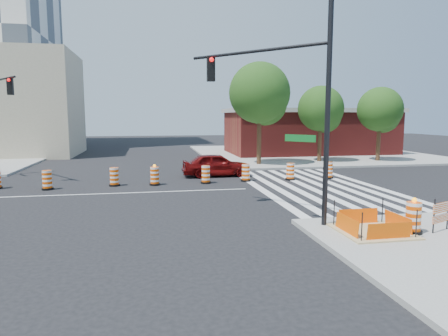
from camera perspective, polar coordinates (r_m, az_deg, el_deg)
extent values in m
plane|color=black|center=(20.82, -16.01, -3.53)|extent=(120.00, 120.00, 0.00)
cube|color=gray|center=(41.74, 11.93, 2.07)|extent=(22.00, 22.00, 0.15)
cube|color=silver|center=(21.52, 5.16, -2.90)|extent=(0.45, 13.50, 0.01)
cube|color=silver|center=(21.78, 7.44, -2.81)|extent=(0.45, 13.50, 0.01)
cube|color=silver|center=(22.08, 9.67, -2.72)|extent=(0.45, 13.50, 0.01)
cube|color=silver|center=(22.40, 11.83, -2.62)|extent=(0.45, 13.50, 0.01)
cube|color=silver|center=(22.76, 13.92, -2.53)|extent=(0.45, 13.50, 0.01)
cube|color=silver|center=(23.15, 15.95, -2.43)|extent=(0.45, 13.50, 0.01)
cube|color=silver|center=(23.56, 17.91, -2.34)|extent=(0.45, 13.50, 0.01)
cube|color=silver|center=(24.00, 19.80, -2.24)|extent=(0.45, 13.50, 0.01)
cube|color=silver|center=(20.82, -16.01, -3.52)|extent=(14.00, 0.12, 0.01)
cube|color=tan|center=(13.85, 20.43, -8.46)|extent=(2.20, 2.20, 0.05)
cube|color=#E75304|center=(13.05, 22.53, -8.39)|extent=(1.44, 0.02, 0.55)
cube|color=#E75304|center=(14.54, 18.64, -6.62)|extent=(1.44, 0.02, 0.55)
cube|color=#E75304|center=(13.35, 17.13, -7.80)|extent=(0.02, 1.44, 0.55)
cube|color=#E75304|center=(14.26, 23.60, -7.12)|extent=(0.02, 1.44, 0.55)
cylinder|color=black|center=(12.55, 19.09, -8.03)|extent=(0.04, 0.04, 0.90)
cylinder|color=black|center=(13.51, 25.79, -7.27)|extent=(0.04, 0.04, 0.90)
cylinder|color=black|center=(14.08, 15.45, -6.21)|extent=(0.04, 0.04, 0.90)
cylinder|color=black|center=(14.95, 21.69, -5.68)|extent=(0.04, 0.04, 0.90)
cube|color=maroon|center=(41.61, 12.00, 4.85)|extent=(16.00, 8.00, 4.20)
cube|color=gray|center=(41.57, 12.09, 8.02)|extent=(16.50, 8.50, 0.40)
cube|color=tan|center=(44.63, -29.25, 7.97)|extent=(14.00, 10.00, 10.00)
imported|color=#550707|center=(25.66, -1.10, 0.47)|extent=(4.44, 1.91, 1.50)
cylinder|color=black|center=(13.78, 14.59, 8.07)|extent=(0.18, 0.18, 7.83)
cylinder|color=black|center=(15.35, 4.30, 16.27)|extent=(4.01, 4.45, 0.12)
cube|color=black|center=(16.50, -1.88, 13.95)|extent=(0.31, 0.27, 0.98)
sphere|color=#FF0C0C|center=(16.36, -1.79, 15.22)|extent=(0.18, 0.18, 0.18)
cube|color=#0C591E|center=(14.21, 10.82, 4.20)|extent=(0.81, 0.90, 0.24)
cube|color=black|center=(25.26, -28.23, 10.24)|extent=(0.30, 0.26, 0.93)
sphere|color=#FF0C0C|center=(25.12, -28.40, 11.00)|extent=(0.17, 0.17, 0.17)
cylinder|color=black|center=(14.21, 25.32, -8.22)|extent=(0.59, 0.59, 0.10)
cylinder|color=#E34C04|center=(14.09, 25.43, -6.30)|extent=(0.47, 0.47, 0.93)
sphere|color=#FF990C|center=(13.98, 25.56, -4.16)|extent=(0.16, 0.16, 0.16)
cube|color=#E34C04|center=(14.69, 28.65, -4.98)|extent=(0.89, 0.41, 0.31)
cube|color=#E34C04|center=(14.76, 28.57, -6.33)|extent=(0.89, 0.41, 0.25)
cylinder|color=black|center=(14.37, 27.80, -6.10)|extent=(0.04, 0.04, 1.12)
cylinder|color=black|center=(15.10, 29.36, -5.57)|extent=(0.04, 0.04, 1.12)
cylinder|color=#382314|center=(31.05, 5.03, 4.89)|extent=(0.34, 0.34, 4.99)
sphere|color=#1E4212|center=(31.07, 5.10, 10.65)|extent=(4.68, 4.68, 4.68)
sphere|color=#1E4212|center=(31.48, 5.86, 9.17)|extent=(3.43, 3.43, 3.43)
sphere|color=#1E4212|center=(30.73, 4.43, 9.82)|extent=(3.12, 3.12, 3.12)
cylinder|color=#382314|center=(33.85, 13.52, 4.05)|extent=(0.32, 0.32, 3.96)
sphere|color=#1E4212|center=(33.80, 13.65, 8.25)|extent=(3.72, 3.72, 3.72)
sphere|color=#1E4212|center=(34.28, 14.18, 7.18)|extent=(2.72, 2.72, 2.72)
sphere|color=#1E4212|center=(33.45, 13.13, 7.64)|extent=(2.48, 2.48, 2.48)
cylinder|color=#382314|center=(35.78, 21.21, 3.89)|extent=(0.34, 0.34, 3.92)
sphere|color=#1E4212|center=(35.73, 21.40, 7.82)|extent=(3.68, 3.68, 3.68)
sphere|color=#1E4212|center=(36.28, 21.80, 6.82)|extent=(2.70, 2.70, 2.70)
sphere|color=#1E4212|center=(35.33, 20.96, 7.25)|extent=(2.45, 2.45, 2.45)
cylinder|color=black|center=(23.02, -23.88, -2.73)|extent=(0.60, 0.60, 0.10)
cylinder|color=#E34C04|center=(22.95, -23.95, -1.50)|extent=(0.48, 0.48, 0.95)
cylinder|color=black|center=(23.01, -15.37, -2.36)|extent=(0.60, 0.60, 0.10)
cylinder|color=#E34C04|center=(22.93, -15.41, -1.13)|extent=(0.48, 0.48, 0.95)
cylinder|color=black|center=(22.77, -9.85, -2.30)|extent=(0.60, 0.60, 0.10)
cylinder|color=#E34C04|center=(22.69, -9.87, -1.06)|extent=(0.48, 0.48, 0.95)
sphere|color=#FF990C|center=(22.62, -9.90, 0.32)|extent=(0.16, 0.16, 0.16)
cylinder|color=black|center=(23.05, -2.62, -2.08)|extent=(0.60, 0.60, 0.10)
cylinder|color=#E34C04|center=(22.97, -2.62, -0.85)|extent=(0.48, 0.48, 0.95)
cylinder|color=black|center=(23.79, 3.13, -1.79)|extent=(0.60, 0.60, 0.10)
cylinder|color=#E34C04|center=(23.71, 3.14, -0.59)|extent=(0.48, 0.48, 0.95)
cylinder|color=black|center=(24.57, 9.44, -1.58)|extent=(0.60, 0.60, 0.10)
cylinder|color=#E34C04|center=(24.49, 9.46, -0.43)|extent=(0.48, 0.48, 0.95)
cylinder|color=black|center=(25.67, 14.69, -1.34)|extent=(0.60, 0.60, 0.10)
cylinder|color=#E34C04|center=(25.60, 14.73, -0.23)|extent=(0.48, 0.48, 0.95)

